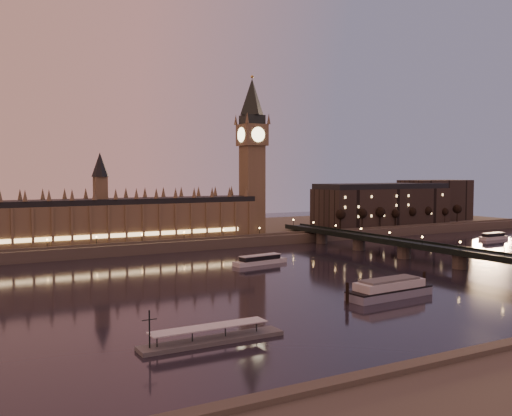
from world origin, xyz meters
The scene contains 18 objects.
ground centered at (0.00, 0.00, 0.00)m, with size 700.00×700.00×0.00m, color black.
far_embankment centered at (30.00, 165.00, 3.00)m, with size 560.00×130.00×6.00m, color #423D35.
palace_of_westminster centered at (-40.12, 120.99, 21.71)m, with size 180.00×26.62×52.00m.
big_ben centered at (53.99, 120.99, 63.95)m, with size 17.68×17.68×104.00m.
westminster_bridge centered at (91.61, 0.00, 5.52)m, with size 13.20×260.00×15.30m.
city_block centered at (194.94, 130.93, 22.24)m, with size 155.00×45.00×34.00m.
bare_tree_0 centered at (119.55, 109.00, 15.69)m, with size 6.38×6.38×12.97m.
bare_tree_1 centered at (136.25, 109.00, 15.69)m, with size 6.38×6.38×12.97m.
bare_tree_2 centered at (152.95, 109.00, 15.69)m, with size 6.38×6.38×12.97m.
bare_tree_3 centered at (169.65, 109.00, 15.69)m, with size 6.38×6.38×12.97m.
bare_tree_4 centered at (186.36, 109.00, 15.69)m, with size 6.38×6.38×12.97m.
bare_tree_5 centered at (203.06, 109.00, 15.69)m, with size 6.38×6.38×12.97m.
bare_tree_6 centered at (219.76, 109.00, 15.69)m, with size 6.38×6.38×12.97m.
bare_tree_7 centered at (236.46, 109.00, 15.69)m, with size 6.38×6.38×12.97m.
cruise_boat_a centered at (13.72, 39.49, 2.12)m, with size 30.62×10.46×4.80m.
cruise_boat_c centered at (207.93, 53.09, 2.10)m, with size 24.03×7.15×4.77m.
moored_barge centered at (17.70, -50.95, 3.21)m, with size 41.36×12.42×7.60m.
pontoon_pier centered at (-63.75, -69.95, 1.20)m, with size 41.58×6.93×11.09m.
Camera 1 is at (-127.89, -209.51, 46.50)m, focal length 40.00 mm.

